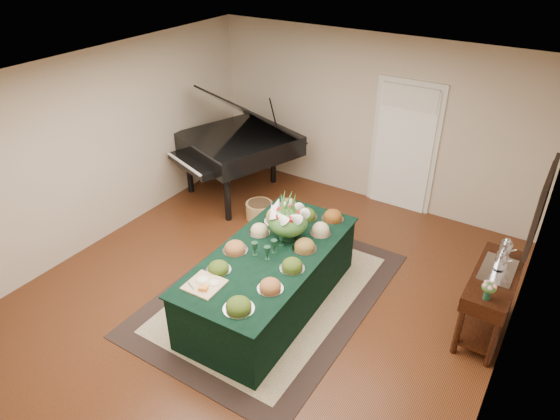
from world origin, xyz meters
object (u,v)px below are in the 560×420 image
Objects in this scene: buffet_table at (270,279)px; floral_centerpiece at (288,217)px; grand_piano at (238,143)px; mahogany_sideboard at (492,288)px.

floral_centerpiece is (0.01, 0.38, 0.68)m from buffet_table.
buffet_table is 2.95m from grand_piano.
grand_piano reaches higher than floral_centerpiece.
floral_centerpiece is 0.42× the size of mahogany_sideboard.
buffet_table is 0.78m from floral_centerpiece.
floral_centerpiece is at bearing -166.56° from mahogany_sideboard.
grand_piano is 1.81× the size of mahogany_sideboard.
floral_centerpiece is at bearing 88.20° from buffet_table.
mahogany_sideboard is (2.32, 0.93, 0.24)m from buffet_table.
floral_centerpiece is 2.65m from grand_piano.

